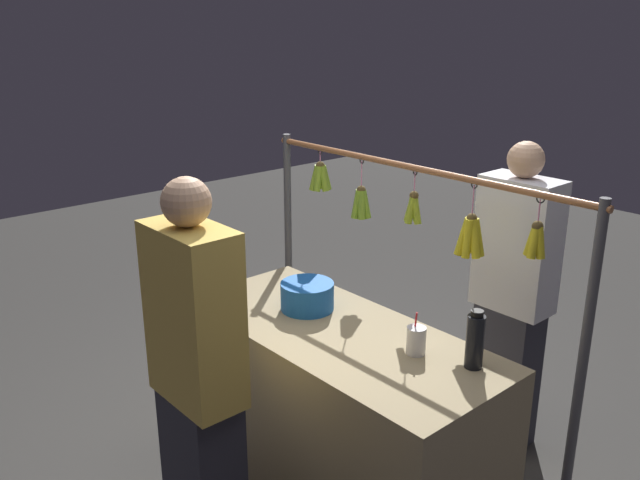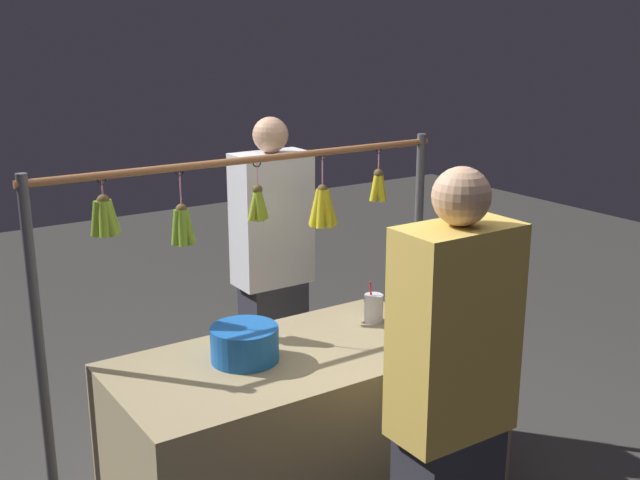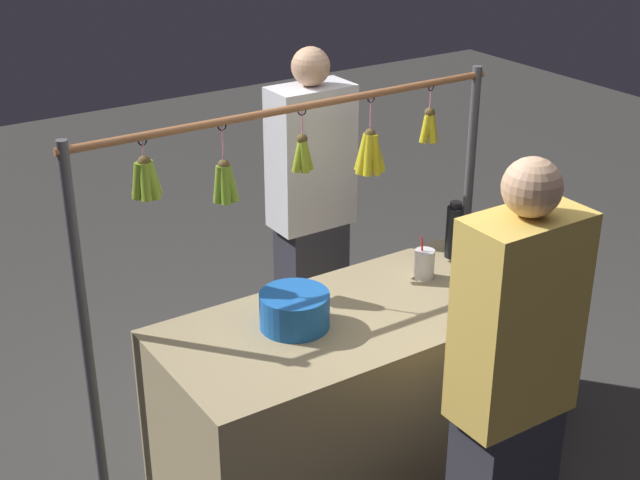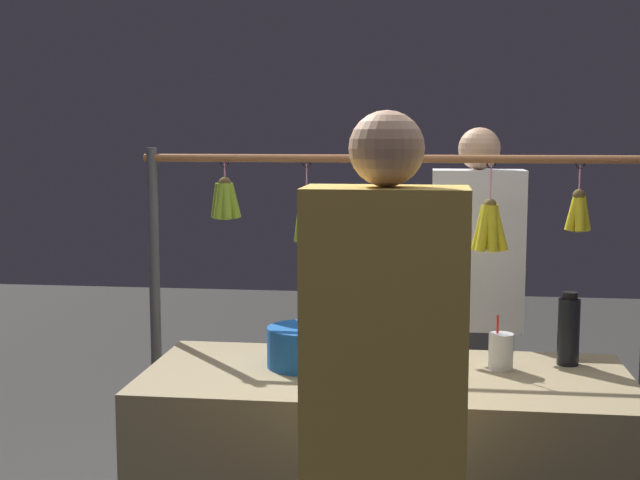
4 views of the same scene
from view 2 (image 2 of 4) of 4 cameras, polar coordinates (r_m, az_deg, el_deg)
name	(u,v)px [view 2 (image 2 of 4)]	position (r m, az deg, el deg)	size (l,w,h in m)	color
market_counter	(312,438)	(3.45, -0.57, -14.30)	(1.67, 0.73, 0.84)	tan
display_rack	(253,251)	(3.54, -4.92, -0.78)	(2.01, 0.14, 1.60)	#4C4C51
water_bottle	(403,280)	(3.72, 6.07, -2.95)	(0.08, 0.08, 0.26)	black
blue_bucket	(245,344)	(3.14, -5.53, -7.55)	(0.27, 0.27, 0.14)	blue
drink_cup	(374,308)	(3.53, 3.94, -4.99)	(0.09, 0.09, 0.19)	silver
vendor_person	(273,277)	(4.17, -3.47, -2.70)	(0.40, 0.22, 1.68)	#2D2D38
customer_person	(450,422)	(2.71, 9.50, -12.98)	(0.41, 0.22, 1.71)	#2D2D38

